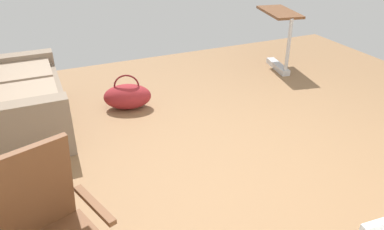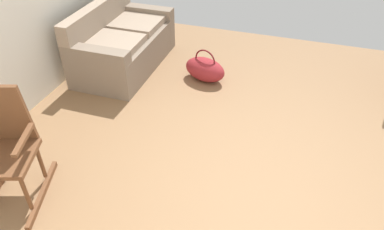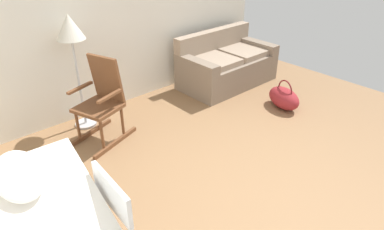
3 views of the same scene
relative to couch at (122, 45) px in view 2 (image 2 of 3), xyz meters
name	(u,v)px [view 2 (image 2 of 3)]	position (x,y,z in m)	size (l,w,h in m)	color
ground_plane	(244,185)	(-1.69, -2.05, -0.31)	(6.62, 6.62, 0.00)	olive
couch	(122,45)	(0.00, 0.00, 0.00)	(1.60, 0.85, 0.85)	#7D6C5C
rocking_chair	(5,147)	(-2.36, -0.14, 0.20)	(0.87, 0.69, 1.05)	brown
duffel_bag	(205,69)	(-0.02, -1.17, -0.15)	(0.47, 0.63, 0.43)	maroon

